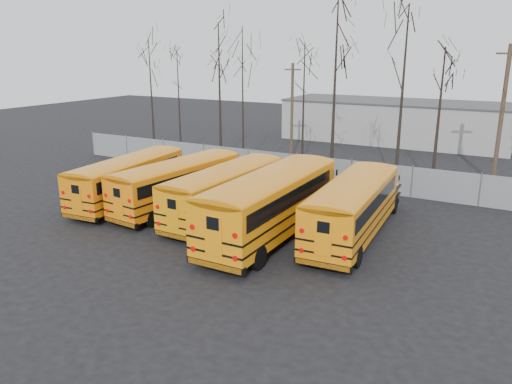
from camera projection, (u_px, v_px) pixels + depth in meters
The scene contains 18 objects.
ground at pixel (200, 234), 25.58m from camera, with size 120.00×120.00×0.00m, color black.
fence at pixel (297, 168), 35.41m from camera, with size 40.00×0.04×2.00m, color gray.
distant_building at pixel (395, 122), 51.05m from camera, with size 22.00×8.00×4.00m, color #9A9A96.
bus_a at pixel (130, 176), 30.46m from camera, with size 3.27×10.52×2.90m.
bus_b at pixel (180, 180), 29.36m from camera, with size 3.48×10.69×2.94m.
bus_c at pixel (227, 188), 27.64m from camera, with size 2.75×10.67×2.96m.
bus_d at pixel (274, 199), 24.75m from camera, with size 2.84×12.14×3.39m.
bus_e at pixel (354, 203), 24.66m from camera, with size 3.09×11.04×3.06m.
utility_pole_left at pixel (292, 110), 42.57m from camera, with size 1.43×0.26×8.05m.
utility_pole_right at pixel (502, 114), 33.90m from camera, with size 1.69×0.30×9.51m.
tree_0 at pixel (151, 94), 47.59m from camera, with size 0.26×0.26×10.16m, color black.
tree_1 at pixel (179, 102), 45.45m from camera, with size 0.26×0.26×9.07m, color black.
tree_2 at pixel (220, 93), 41.91m from camera, with size 0.26×0.26×11.25m, color black.
tree_3 at pixel (243, 99), 39.01m from camera, with size 0.26×0.26×10.84m, color black.
tree_4 at pixel (303, 107), 38.92m from camera, with size 0.26×0.26×9.64m, color black.
tree_5 at pixel (334, 92), 35.77m from camera, with size 0.26×0.26×12.37m, color black.
tree_6 at pixel (402, 101), 32.55m from camera, with size 0.26×0.26×11.81m, color black.
tree_7 at pixel (438, 120), 32.67m from camera, with size 0.26×0.26×9.28m, color black.
Camera 1 is at (14.09, -19.63, 9.11)m, focal length 35.00 mm.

